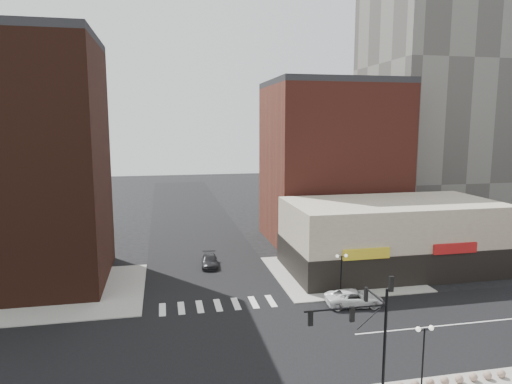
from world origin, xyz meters
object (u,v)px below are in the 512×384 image
object	(u,v)px
traffic_signal	(368,320)
street_lamp_ne	(341,264)
dark_sedan_north	(210,261)
white_suv	(354,298)
street_lamp_se_a	(424,341)

from	to	relation	value
traffic_signal	street_lamp_ne	xyz separation A→B (m)	(4.76, 15.83, -1.67)
street_lamp_ne	traffic_signal	bearing A→B (deg)	-106.75
street_lamp_ne	dark_sedan_north	distance (m)	17.02
traffic_signal	white_suv	size ratio (longest dim) A/B	1.45
street_lamp_se_a	dark_sedan_north	bearing A→B (deg)	110.71
white_suv	street_lamp_ne	bearing A→B (deg)	13.68
traffic_signal	street_lamp_se_a	distance (m)	4.12
traffic_signal	dark_sedan_north	size ratio (longest dim) A/B	1.67
street_lamp_se_a	dark_sedan_north	xyz separation A→B (m)	(-10.64, 28.14, -2.62)
street_lamp_se_a	traffic_signal	bearing A→B (deg)	177.43
street_lamp_se_a	street_lamp_ne	xyz separation A→B (m)	(1.00, 16.00, 0.00)
traffic_signal	street_lamp_se_a	size ratio (longest dim) A/B	1.87
white_suv	dark_sedan_north	size ratio (longest dim) A/B	1.15
traffic_signal	street_lamp_ne	world-z (taller)	traffic_signal
white_suv	street_lamp_se_a	bearing A→B (deg)	-179.80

